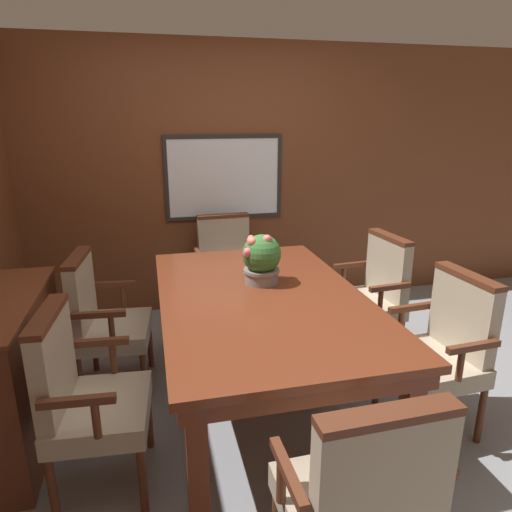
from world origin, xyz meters
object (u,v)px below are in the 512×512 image
Objects in this scene: chair_left_near at (83,393)px; potted_plant at (261,258)px; dining_table at (262,308)px; chair_right_near at (443,345)px; chair_head_far at (227,263)px; chair_head_near at (363,497)px; chair_left_far at (102,317)px; chair_right_far at (373,291)px.

chair_left_near is 2.89× the size of potted_plant.
potted_plant is at bearing 76.56° from dining_table.
chair_head_far is (-0.96, 1.82, 0.00)m from chair_right_near.
chair_right_near is 2.05m from chair_head_far.
dining_table is 1.08m from chair_right_near.
chair_left_near is 1.00× the size of chair_head_far.
chair_right_near is 1.00× the size of chair_left_near.
chair_head_near is 2.05m from chair_left_far.
chair_head_far is (0.02, 1.38, -0.15)m from dining_table.
chair_left_far is at bearing 156.22° from dining_table.
chair_right_near is (0.98, -0.43, -0.15)m from dining_table.
dining_table is at bearing -117.72° from chair_right_near.
dining_table is 1.09m from chair_left_far.
chair_left_far is at bearing -61.67° from chair_head_near.
potted_plant reaches higher than chair_head_near.
chair_right_far is at bearing -84.18° from chair_left_far.
chair_right_far is at bearing -61.15° from chair_left_near.
chair_left_near is at bearing -70.30° from chair_right_far.
dining_table is 1.11m from chair_left_near.
dining_table is at bearing -94.36° from chair_head_far.
chair_head_near is 2.04m from chair_right_far.
chair_left_far is at bearing -140.24° from chair_head_far.
chair_left_near is 2.19m from chair_right_far.
dining_table is at bearing -103.44° from potted_plant.
potted_plant reaches higher than chair_left_far.
chair_head_far is 1.24m from potted_plant.
chair_head_near and chair_head_far have the same top height.
chair_right_far reaches higher than dining_table.
potted_plant is at bearing -97.17° from chair_left_far.
potted_plant reaches higher than chair_head_far.
chair_head_near is at bearing -33.04° from chair_right_far.
potted_plant reaches higher than chair_right_far.
chair_right_near is 1.00× the size of chair_right_far.
chair_left_far is at bearing 3.29° from chair_left_near.
dining_table is 1.35m from chair_head_near.
chair_head_near is (0.03, -1.35, -0.15)m from dining_table.
chair_left_far is 1.00× the size of chair_head_far.
chair_right_far is (0.99, 0.45, -0.15)m from dining_table.
chair_left_near reaches higher than dining_table.
chair_left_near is 1.00× the size of chair_right_far.
chair_head_near is at bearing -144.96° from chair_left_far.
chair_right_near reaches higher than dining_table.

